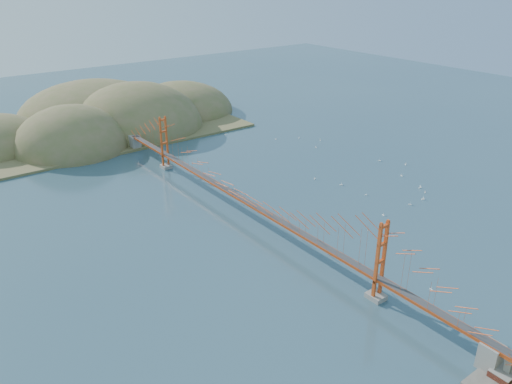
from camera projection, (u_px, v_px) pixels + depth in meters
ground at (245, 217)px, 88.89m from camera, size 320.00×320.00×0.00m
bridge at (244, 181)px, 86.14m from camera, size 2.20×94.40×12.00m
promontory at (509, 381)px, 53.52m from camera, size 9.00×6.00×0.24m
fort at (506, 371)px, 54.03m from camera, size 3.70×2.30×1.75m
far_headlands at (109, 126)px, 140.00m from camera, size 84.00×58.00×25.00m
sailboat_16 at (341, 184)px, 101.87m from camera, size 0.69×0.69×0.72m
sailboat_9 at (406, 164)px, 112.44m from camera, size 0.65×0.65×0.69m
sailboat_3 at (315, 179)px, 104.66m from camera, size 0.67×0.67×0.70m
sailboat_0 at (383, 215)px, 89.44m from camera, size 0.51×0.54×0.61m
sailboat_5 at (379, 160)px, 114.63m from camera, size 0.64×0.64×0.71m
sailboat_17 at (276, 139)px, 128.90m from camera, size 0.51×0.49×0.57m
sailboat_10 at (431, 289)px, 68.82m from camera, size 0.44×0.50×0.57m
sailboat_1 at (366, 195)px, 97.39m from camera, size 0.47×0.50×0.56m
sailboat_13 at (425, 192)px, 98.36m from camera, size 0.52×0.52×0.57m
sailboat_7 at (299, 138)px, 129.80m from camera, size 0.49×0.40×0.57m
sailboat_15 at (316, 147)px, 123.23m from camera, size 0.45×0.55×0.65m
sailboat_12 at (225, 134)px, 132.48m from camera, size 0.58×0.56×0.66m
sailboat_6 at (410, 204)px, 93.43m from camera, size 0.66×0.66×0.71m
sailboat_4 at (320, 140)px, 128.05m from camera, size 0.65×0.65×0.68m
sailboat_2 at (420, 187)px, 100.55m from camera, size 0.64×0.57×0.72m
sailboat_extra_0 at (423, 199)px, 95.53m from camera, size 0.70×0.70×0.73m
sailboat_extra_1 at (402, 175)px, 106.33m from camera, size 0.52×0.59×0.68m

